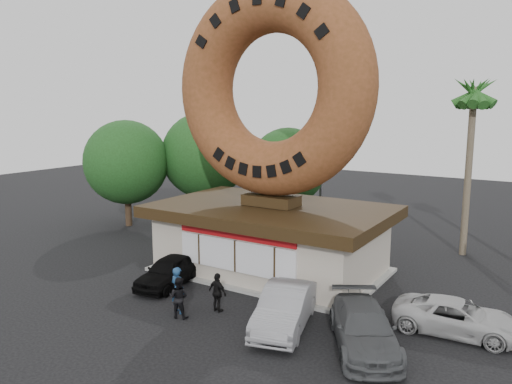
{
  "coord_description": "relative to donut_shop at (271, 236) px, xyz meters",
  "views": [
    {
      "loc": [
        11.98,
        -14.37,
        8.04
      ],
      "look_at": [
        0.39,
        4.0,
        4.28
      ],
      "focal_mm": 35.0,
      "sensor_mm": 36.0,
      "label": 1
    }
  ],
  "objects": [
    {
      "name": "person_left",
      "position": [
        -0.52,
        -6.28,
        -0.84
      ],
      "size": [
        0.73,
        0.54,
        1.86
      ],
      "primitive_type": "imported",
      "rotation": [
        0.0,
        0.0,
        3.0
      ],
      "color": "navy",
      "rests_on": "ground"
    },
    {
      "name": "street_lamp",
      "position": [
        -1.86,
        10.02,
        2.72
      ],
      "size": [
        2.11,
        0.2,
        8.0
      ],
      "color": "#59595E",
      "rests_on": "ground"
    },
    {
      "name": "car_black",
      "position": [
        -2.88,
        -4.21,
        -1.1
      ],
      "size": [
        2.14,
        4.1,
        1.33
      ],
      "primitive_type": "imported",
      "rotation": [
        0.0,
        0.0,
        0.15
      ],
      "color": "black",
      "rests_on": "ground"
    },
    {
      "name": "tree_west",
      "position": [
        -9.5,
        7.02,
        2.87
      ],
      "size": [
        6.0,
        6.0,
        7.65
      ],
      "color": "#473321",
      "rests_on": "ground"
    },
    {
      "name": "palm_near",
      "position": [
        7.5,
        8.02,
        6.65
      ],
      "size": [
        2.6,
        2.6,
        9.75
      ],
      "color": "#726651",
      "rests_on": "ground"
    },
    {
      "name": "person_right",
      "position": [
        0.74,
        -5.38,
        -0.98
      ],
      "size": [
        0.98,
        0.54,
        1.58
      ],
      "primitive_type": "imported",
      "rotation": [
        0.0,
        0.0,
        2.96
      ],
      "color": "black",
      "rests_on": "ground"
    },
    {
      "name": "car_grey",
      "position": [
        6.68,
        -5.17,
        -1.07
      ],
      "size": [
        4.1,
        5.12,
        1.39
      ],
      "primitive_type": "imported",
      "rotation": [
        0.0,
        0.0,
        0.53
      ],
      "color": "#515356",
      "rests_on": "ground"
    },
    {
      "name": "donut_shop",
      "position": [
        0.0,
        0.0,
        0.0
      ],
      "size": [
        11.2,
        7.2,
        3.8
      ],
      "color": "beige",
      "rests_on": "ground"
    },
    {
      "name": "car_silver",
      "position": [
        3.67,
        -5.19,
        -1.01
      ],
      "size": [
        2.77,
        4.87,
        1.52
      ],
      "primitive_type": "imported",
      "rotation": [
        0.0,
        0.0,
        0.27
      ],
      "color": "gray",
      "rests_on": "ground"
    },
    {
      "name": "tree_mid",
      "position": [
        -4.0,
        9.02,
        2.25
      ],
      "size": [
        5.2,
        5.2,
        6.63
      ],
      "color": "#473321",
      "rests_on": "ground"
    },
    {
      "name": "person_center",
      "position": [
        -0.18,
        -6.63,
        -0.96
      ],
      "size": [
        0.92,
        0.8,
        1.61
      ],
      "primitive_type": "imported",
      "rotation": [
        0.0,
        0.0,
        3.41
      ],
      "color": "black",
      "rests_on": "ground"
    },
    {
      "name": "giant_donut",
      "position": [
        0.0,
        0.02,
        7.08
      ],
      "size": [
        10.09,
        2.57,
        10.09
      ],
      "primitive_type": "torus",
      "rotation": [
        1.57,
        0.0,
        0.0
      ],
      "color": "brown",
      "rests_on": "donut_shop"
    },
    {
      "name": "tree_far",
      "position": [
        -13.0,
        3.02,
        2.56
      ],
      "size": [
        5.6,
        5.6,
        7.14
      ],
      "color": "#473321",
      "rests_on": "ground"
    },
    {
      "name": "ground",
      "position": [
        0.0,
        -5.98,
        -1.77
      ],
      "size": [
        90.0,
        90.0,
        0.0
      ],
      "primitive_type": "plane",
      "color": "black",
      "rests_on": "ground"
    },
    {
      "name": "car_white",
      "position": [
        9.13,
        -2.38,
        -1.15
      ],
      "size": [
        4.54,
        2.32,
        1.23
      ],
      "primitive_type": "imported",
      "rotation": [
        0.0,
        0.0,
        1.64
      ],
      "color": "#B9B9B9",
      "rests_on": "ground"
    }
  ]
}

